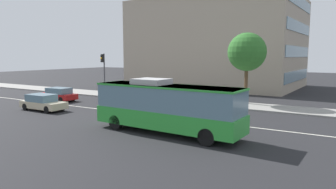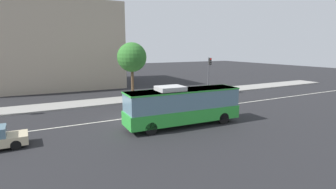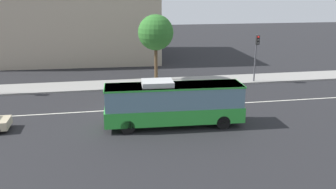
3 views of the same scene
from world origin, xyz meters
name	(u,v)px [view 1 (image 1 of 3)]	position (x,y,z in m)	size (l,w,h in m)	color
ground_plane	(159,116)	(0.00, 0.00, 0.00)	(160.00, 160.00, 0.00)	black
sidewalk_kerb	(202,102)	(0.00, 8.40, 0.07)	(80.00, 3.96, 0.14)	gray
lane_centre_line	(159,116)	(0.00, 0.00, 0.01)	(76.00, 0.16, 0.01)	silver
transit_bus	(166,105)	(3.41, -4.41, 1.81)	(10.11, 2.99, 3.46)	green
sedan_red	(58,94)	(-14.22, 1.64, 0.72)	(4.54, 1.90, 1.46)	#B21919
sedan_beige	(43,102)	(-10.58, -3.05, 0.72)	(4.51, 1.84, 1.46)	#C6B793
traffic_light_near_corner	(103,67)	(-12.27, 6.84, 3.56)	(0.34, 0.62, 5.20)	#47474C
street_tree_kerbside_left	(247,52)	(4.27, 9.73, 5.30)	(3.84, 3.84, 7.25)	#4C3823
office_block_background	(217,44)	(-5.89, 26.92, 6.80)	(25.85, 18.46, 13.60)	tan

